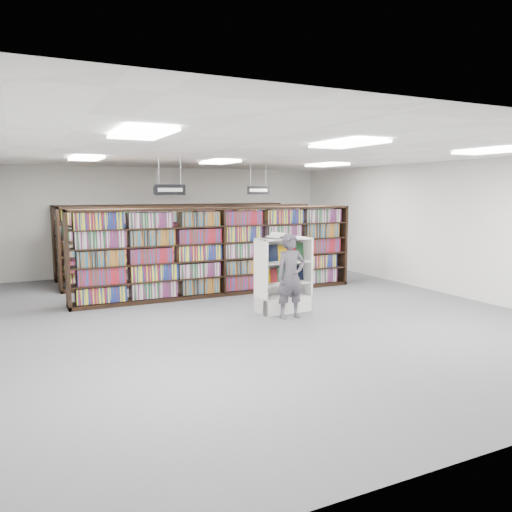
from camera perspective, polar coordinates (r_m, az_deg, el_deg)
name	(u,v)px	position (r m, az deg, el deg)	size (l,w,h in m)	color
floor	(257,312)	(10.37, 0.13, -6.43)	(12.00, 12.00, 0.00)	#58585D
ceiling	(257,155)	(10.10, 0.14, 11.50)	(10.00, 12.00, 0.10)	white
wall_back	(172,220)	(15.71, -9.54, 4.08)	(10.00, 0.10, 3.20)	silver
wall_right	(440,227)	(13.09, 20.24, 3.09)	(0.10, 12.00, 3.20)	silver
bookshelf_row_near	(221,251)	(11.98, -4.07, 0.53)	(7.00, 0.60, 2.10)	black
bookshelf_row_mid	(194,244)	(13.85, -7.15, 1.41)	(7.00, 0.60, 2.10)	black
bookshelf_row_far	(176,238)	(15.46, -9.18, 1.99)	(7.00, 0.60, 2.10)	black
aisle_sign_left	(170,189)	(10.46, -9.78, 7.58)	(0.65, 0.02, 0.80)	#B2B2B7
aisle_sign_right	(258,189)	(13.42, 0.27, 7.62)	(0.65, 0.02, 0.80)	#B2B2B7
aisle_sign_center	(165,190)	(14.58, -10.40, 7.48)	(0.65, 0.02, 0.80)	#B2B2B7
troffer_front_left	(141,133)	(6.25, -12.98, 13.50)	(0.60, 1.20, 0.04)	white
troffer_front_center	(348,144)	(7.52, 10.46, 12.50)	(0.60, 1.20, 0.04)	white
troffer_front_right	(492,151)	(9.60, 25.32, 10.78)	(0.60, 1.20, 0.04)	white
troffer_back_left	(86,158)	(11.16, -18.87, 10.51)	(0.60, 1.20, 0.04)	white
troffer_back_center	(220,162)	(11.92, -4.16, 10.66)	(0.60, 1.20, 0.04)	white
troffer_back_right	(327,165)	(13.33, 8.10, 10.25)	(0.60, 1.20, 0.04)	white
endcap_display	(282,287)	(10.39, 3.03, -3.55)	(1.11, 0.58, 1.54)	white
open_book	(279,236)	(10.20, 2.63, 2.27)	(0.75, 0.58, 0.13)	black
shopper	(291,276)	(9.77, 4.00, -2.32)	(0.61, 0.40, 1.66)	#544E59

